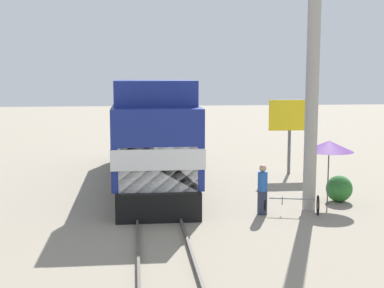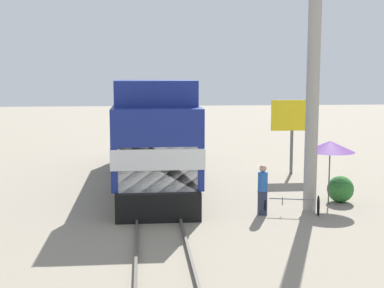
{
  "view_description": "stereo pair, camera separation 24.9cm",
  "coord_description": "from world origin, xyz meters",
  "px_view_note": "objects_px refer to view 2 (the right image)",
  "views": [
    {
      "loc": [
        -0.8,
        -20.35,
        4.94
      ],
      "look_at": [
        1.2,
        -2.23,
        2.5
      ],
      "focal_mm": 50.0,
      "sensor_mm": 36.0,
      "label": 1
    },
    {
      "loc": [
        -0.55,
        -20.38,
        4.94
      ],
      "look_at": [
        1.2,
        -2.23,
        2.5
      ],
      "focal_mm": 50.0,
      "sensor_mm": 36.0,
      "label": 2
    }
  ],
  "objects_px": {
    "person_bystander": "(263,188)",
    "bicycle": "(292,204)",
    "billboard_sign": "(292,119)",
    "utility_pole": "(314,62)",
    "locomotive": "(153,138)",
    "vendor_umbrella": "(330,146)"
  },
  "relations": [
    {
      "from": "billboard_sign",
      "to": "person_bystander",
      "type": "distance_m",
      "value": 8.24
    },
    {
      "from": "billboard_sign",
      "to": "vendor_umbrella",
      "type": "bearing_deg",
      "value": -92.94
    },
    {
      "from": "bicycle",
      "to": "vendor_umbrella",
      "type": "bearing_deg",
      "value": 140.32
    },
    {
      "from": "utility_pole",
      "to": "person_bystander",
      "type": "bearing_deg",
      "value": -166.85
    },
    {
      "from": "utility_pole",
      "to": "bicycle",
      "type": "height_order",
      "value": "utility_pole"
    },
    {
      "from": "vendor_umbrella",
      "to": "billboard_sign",
      "type": "height_order",
      "value": "billboard_sign"
    },
    {
      "from": "locomotive",
      "to": "bicycle",
      "type": "bearing_deg",
      "value": -52.13
    },
    {
      "from": "person_bystander",
      "to": "bicycle",
      "type": "distance_m",
      "value": 1.2
    },
    {
      "from": "utility_pole",
      "to": "person_bystander",
      "type": "distance_m",
      "value": 4.72
    },
    {
      "from": "person_bystander",
      "to": "billboard_sign",
      "type": "bearing_deg",
      "value": 67.03
    },
    {
      "from": "person_bystander",
      "to": "locomotive",
      "type": "bearing_deg",
      "value": 121.47
    },
    {
      "from": "utility_pole",
      "to": "locomotive",
      "type": "bearing_deg",
      "value": 134.71
    },
    {
      "from": "person_bystander",
      "to": "bicycle",
      "type": "relative_size",
      "value": 0.89
    },
    {
      "from": "billboard_sign",
      "to": "bicycle",
      "type": "relative_size",
      "value": 1.82
    },
    {
      "from": "utility_pole",
      "to": "billboard_sign",
      "type": "xyz_separation_m",
      "value": [
        1.32,
        7.0,
        -2.61
      ]
    },
    {
      "from": "locomotive",
      "to": "vendor_umbrella",
      "type": "bearing_deg",
      "value": -36.09
    },
    {
      "from": "locomotive",
      "to": "vendor_umbrella",
      "type": "distance_m",
      "value": 8.02
    },
    {
      "from": "vendor_umbrella",
      "to": "person_bystander",
      "type": "xyz_separation_m",
      "value": [
        -2.83,
        -1.24,
        -1.24
      ]
    },
    {
      "from": "locomotive",
      "to": "utility_pole",
      "type": "relative_size",
      "value": 1.36
    },
    {
      "from": "bicycle",
      "to": "billboard_sign",
      "type": "bearing_deg",
      "value": 178.77
    },
    {
      "from": "locomotive",
      "to": "person_bystander",
      "type": "relative_size",
      "value": 8.03
    },
    {
      "from": "vendor_umbrella",
      "to": "person_bystander",
      "type": "bearing_deg",
      "value": -156.31
    }
  ]
}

